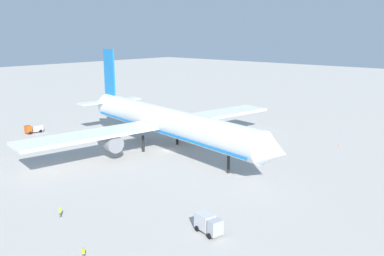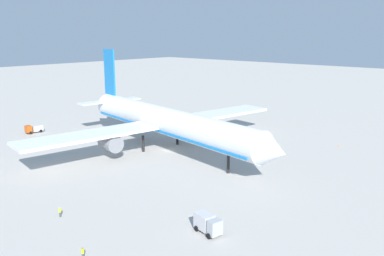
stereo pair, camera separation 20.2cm
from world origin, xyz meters
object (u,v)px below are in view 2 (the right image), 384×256
at_px(traffic_cone_2, 339,145).
at_px(service_truck_2, 208,223).
at_px(ground_worker_1, 83,253).
at_px(baggage_cart_0, 137,114).
at_px(service_truck_1, 34,129).
at_px(ground_worker_0, 60,212).
at_px(airliner, 164,122).

bearing_deg(traffic_cone_2, service_truck_2, -85.46).
relative_size(ground_worker_1, traffic_cone_2, 3.13).
relative_size(baggage_cart_0, ground_worker_1, 1.79).
relative_size(service_truck_1, baggage_cart_0, 1.67).
relative_size(ground_worker_0, traffic_cone_2, 3.14).
bearing_deg(traffic_cone_2, ground_worker_0, -103.05).
relative_size(service_truck_1, ground_worker_0, 2.98).
xyz_separation_m(airliner, service_truck_2, (37.90, -27.90, -5.99)).
height_order(baggage_cart_0, ground_worker_0, ground_worker_0).
distance_m(airliner, ground_worker_0, 43.60).
bearing_deg(service_truck_2, ground_worker_1, -114.83).
xyz_separation_m(service_truck_2, ground_worker_0, (-22.03, -12.15, -0.73)).
distance_m(service_truck_2, traffic_cone_2, 61.97).
bearing_deg(ground_worker_0, service_truck_1, 156.18).
height_order(baggage_cart_0, ground_worker_1, ground_worker_1).
bearing_deg(traffic_cone_2, baggage_cart_0, -173.30).
relative_size(service_truck_2, baggage_cart_0, 1.65).
bearing_deg(baggage_cart_0, airliner, -31.76).
distance_m(ground_worker_1, traffic_cone_2, 78.88).
height_order(airliner, baggage_cart_0, airliner).
xyz_separation_m(baggage_cart_0, ground_worker_1, (70.74, -70.16, 0.22)).
relative_size(service_truck_2, ground_worker_0, 2.94).
distance_m(baggage_cart_0, ground_worker_0, 86.38).
distance_m(airliner, baggage_cart_0, 48.40).
height_order(airliner, service_truck_2, airliner).
bearing_deg(traffic_cone_2, service_truck_1, -147.95).
bearing_deg(ground_worker_0, service_truck_2, 28.88).
distance_m(airliner, service_truck_2, 47.44).
xyz_separation_m(service_truck_1, ground_worker_0, (59.19, -26.12, -0.48)).
distance_m(service_truck_1, traffic_cone_2, 90.05).
height_order(ground_worker_1, traffic_cone_2, ground_worker_1).
bearing_deg(service_truck_1, airliner, 17.82).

